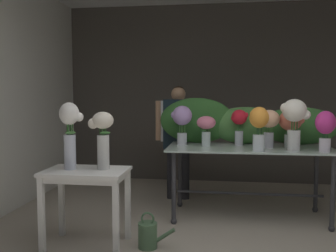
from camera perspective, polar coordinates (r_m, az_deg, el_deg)
The scene contains 18 objects.
ground_plane at distance 4.55m, azimuth 9.05°, elevation -13.68°, with size 8.27×8.27×0.00m, color #9E9384.
wall_back at distance 6.20m, azimuth 8.85°, elevation 4.99°, with size 5.39×0.12×2.95m, color #4C4742.
wall_left at distance 5.04m, azimuth -23.17°, elevation 4.79°, with size 0.12×3.88×2.95m, color silver.
display_table_glass at distance 4.37m, azimuth 12.53°, elevation -4.95°, with size 1.89×0.87×0.84m.
side_table_white at distance 3.57m, azimuth -12.66°, elevation -8.34°, with size 0.77×0.51×0.73m.
florist at distance 5.04m, azimuth 1.61°, elevation -0.55°, with size 0.64×0.24×1.57m.
foliage_backdrop at distance 4.63m, azimuth 11.97°, elevation 0.35°, with size 2.20×0.25×0.57m.
vase_lilac_anemones at distance 4.40m, azimuth 2.21°, elevation 0.99°, with size 0.25×0.24×0.48m.
vase_sunset_ranunculus at distance 4.01m, azimuth 13.99°, elevation 0.18°, with size 0.21×0.21×0.48m.
vase_peach_stock at distance 4.30m, azimuth 15.45°, elevation 0.39°, with size 0.24×0.24×0.44m.
vase_rosy_freesia at distance 4.32m, azimuth 5.98°, elevation -0.16°, with size 0.22×0.22×0.36m.
vase_ivory_hydrangea at distance 4.15m, azimuth 19.12°, elevation 1.18°, with size 0.32×0.26×0.56m.
vase_crimson_peonies at distance 4.45m, azimuth 11.06°, elevation 0.49°, with size 0.20×0.19×0.43m.
vase_magenta_tulips at distance 4.19m, azimuth 23.37°, elevation -0.20°, with size 0.21×0.21×0.43m.
vase_coral_roses at distance 4.41m, azimuth 18.62°, elevation 0.29°, with size 0.28×0.26×0.44m.
vase_white_roses_tall at distance 3.55m, azimuth -15.08°, elevation -0.70°, with size 0.23×0.19×0.63m.
vase_cream_lisianthus_tall at distance 3.50m, azimuth -10.21°, elevation -1.51°, with size 0.24×0.20×0.55m.
watering_can at distance 3.59m, azimuth -3.10°, elevation -16.59°, with size 0.35×0.18×0.34m.
Camera 1 is at (-0.11, -2.45, 1.42)m, focal length 39.02 mm.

